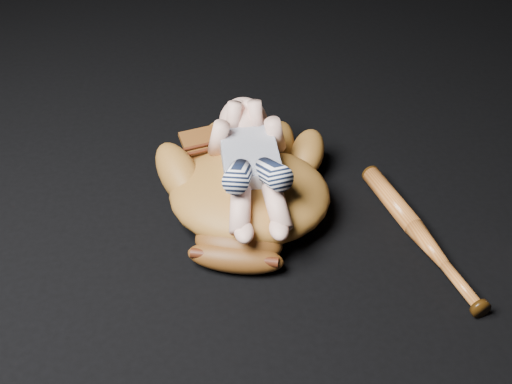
# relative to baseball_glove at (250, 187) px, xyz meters

# --- Properties ---
(baseball_glove) EXTENTS (0.49, 0.53, 0.14)m
(baseball_glove) POSITION_rel_baseball_glove_xyz_m (0.00, 0.00, 0.00)
(baseball_glove) COLOR brown
(baseball_glove) RESTS_ON ground
(newborn_baby) EXTENTS (0.19, 0.39, 0.16)m
(newborn_baby) POSITION_rel_baseball_glove_xyz_m (0.00, 0.00, 0.06)
(newborn_baby) COLOR #DDA38E
(newborn_baby) RESTS_ON baseball_glove
(baseball_bat) EXTENTS (0.13, 0.41, 0.04)m
(baseball_bat) POSITION_rel_baseball_glove_xyz_m (0.32, -0.11, -0.05)
(baseball_bat) COLOR #B15C22
(baseball_bat) RESTS_ON ground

